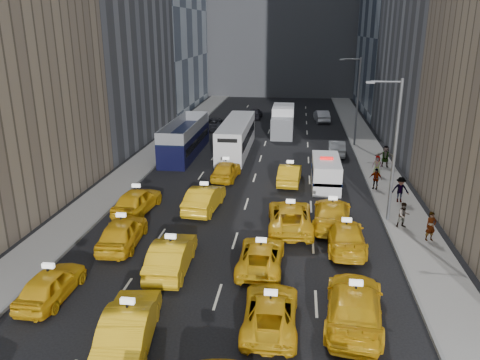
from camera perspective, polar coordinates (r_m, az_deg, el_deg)
The scene contains 36 objects.
ground at distance 20.61m, azimuth -3.74°, elevation -16.95°, with size 160.00×160.00×0.00m, color black.
sidewalk_west at distance 45.33m, azimuth -10.95°, elevation 2.80°, with size 3.00×90.00×0.15m, color gray.
sidewalk_east at distance 43.75m, azimuth 16.25°, elevation 1.83°, with size 3.00×90.00×0.15m, color gray.
curb_west at distance 44.91m, azimuth -9.19°, elevation 2.77°, with size 0.15×90.00×0.18m, color slate.
curb_east at distance 43.53m, azimuth 14.37°, elevation 1.94°, with size 0.15×90.00×0.18m, color slate.
streetlight_near at distance 29.92m, azimuth 18.18°, elevation 3.88°, with size 2.15×0.22×9.00m.
streetlight_far at distance 49.36m, azimuth 14.03°, elevation 9.59°, with size 2.15×0.22×9.00m.
taxi_4 at distance 23.37m, azimuth -22.06°, elevation -11.70°, with size 1.72×4.27×1.45m, color #EAAD13.
taxi_5 at distance 19.52m, azimuth -13.32°, elevation -16.76°, with size 1.76×5.04×1.66m, color #EAAD13.
taxi_6 at distance 20.09m, azimuth 3.73°, elevation -15.68°, with size 2.22×4.81×1.34m, color #EAAD13.
taxi_7 at distance 20.71m, azimuth 13.75°, elevation -14.56°, with size 2.31×5.69×1.65m, color #EAAD13.
taxi_8 at distance 27.37m, azimuth -14.14°, elevation -6.16°, with size 1.94×4.82×1.64m, color #EAAD13.
taxi_9 at distance 24.25m, azimuth -8.35°, elevation -9.06°, with size 1.76×5.04×1.66m, color #EAAD13.
taxi_10 at distance 24.31m, azimuth 2.58°, elevation -9.21°, with size 2.23×4.84×1.34m, color #EAAD13.
taxi_11 at distance 26.95m, azimuth 12.74°, elevation -6.63°, with size 2.08×5.11×1.48m, color #EAAD13.
taxi_12 at distance 31.98m, azimuth -12.43°, elevation -2.43°, with size 1.94×4.81×1.64m, color #EAAD13.
taxi_13 at distance 31.68m, azimuth -4.35°, elevation -2.22°, with size 1.76×5.05×1.66m, color #EAAD13.
taxi_14 at distance 28.85m, azimuth 6.12°, elevation -4.47°, with size 2.62×5.68×1.58m, color #EAAD13.
taxi_15 at distance 29.67m, azimuth 11.14°, elevation -4.03°, with size 2.26×5.55×1.61m, color #EAAD13.
taxi_16 at distance 37.96m, azimuth -1.71°, elevation 1.22°, with size 1.82×4.53×1.54m, color #EAAD13.
taxi_17 at distance 37.19m, azimuth 6.08°, elevation 0.75°, with size 1.64×4.69×1.55m, color #EAAD13.
nypd_van at distance 36.87m, azimuth 10.42°, elevation 0.85°, with size 2.54×5.56×2.32m.
double_decker at distance 45.54m, azimuth -6.72°, elevation 5.06°, with size 2.84×11.20×3.24m.
city_bus at distance 46.26m, azimuth -0.44°, elevation 5.30°, with size 3.47×12.10×3.08m.
box_truck at distance 54.10m, azimuth 5.24°, elevation 7.16°, with size 2.57×7.05×3.20m.
misc_car_0 at distance 46.18m, azimuth 11.69°, elevation 3.87°, with size 1.53×4.39×1.45m, color #989B9F.
misc_car_1 at distance 56.72m, azimuth -3.13°, elevation 6.87°, with size 2.47×5.35×1.49m, color black.
misc_car_2 at distance 64.48m, azimuth 5.42°, elevation 8.27°, with size 2.32×5.71×1.66m, color gray.
misc_car_3 at distance 63.66m, azimuth 1.85°, elevation 8.12°, with size 1.70×4.24×1.44m, color black.
misc_car_4 at distance 62.51m, azimuth 9.93°, elevation 7.70°, with size 1.61×4.60×1.52m, color #AAACB2.
pedestrian_0 at distance 28.92m, azimuth 22.24°, elevation -5.25°, with size 0.63×0.42×1.74m, color gray.
pedestrian_1 at distance 30.21m, azimuth 19.32°, elevation -4.06°, with size 0.77×0.42×1.59m, color gray.
pedestrian_2 at distance 34.41m, azimuth 18.96°, elevation -1.11°, with size 1.17×0.48×1.82m, color gray.
pedestrian_3 at distance 36.69m, azimuth 16.21°, elevation 0.17°, with size 0.94×0.43×1.61m, color gray.
pedestrian_4 at distance 40.15m, azimuth 16.37°, elevation 1.72°, with size 0.81×0.44×1.65m, color gray.
pedestrian_5 at distance 42.70m, azimuth 17.30°, elevation 2.77°, with size 1.76×0.51×1.89m, color gray.
Camera 1 is at (3.36, -16.52, 11.85)m, focal length 35.00 mm.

